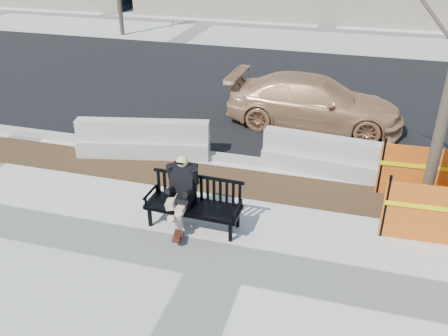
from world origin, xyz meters
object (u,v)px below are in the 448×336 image
(bench, at_px, (194,226))
(seated_man, at_px, (183,222))
(tree_fence, at_px, (420,218))
(jersey_barrier_right, at_px, (328,172))
(jersey_barrier_left, at_px, (145,155))
(sedan, at_px, (312,126))

(bench, distance_m, seated_man, 0.25)
(tree_fence, distance_m, jersey_barrier_right, 2.28)
(bench, relative_size, tree_fence, 0.29)
(bench, bearing_deg, jersey_barrier_right, 53.54)
(seated_man, bearing_deg, tree_fence, 19.64)
(jersey_barrier_left, distance_m, jersey_barrier_right, 4.30)
(bench, bearing_deg, jersey_barrier_left, 132.25)
(jersey_barrier_left, xyz_separation_m, jersey_barrier_right, (4.29, 0.32, 0.00))
(seated_man, xyz_separation_m, sedan, (1.77, 5.30, 0.00))
(jersey_barrier_right, bearing_deg, sedan, 109.78)
(sedan, bearing_deg, jersey_barrier_right, -163.44)
(seated_man, relative_size, tree_fence, 0.22)
(tree_fence, bearing_deg, jersey_barrier_left, 170.45)
(jersey_barrier_left, relative_size, jersey_barrier_right, 1.04)
(sedan, bearing_deg, seated_man, 163.71)
(jersey_barrier_left, height_order, jersey_barrier_right, jersey_barrier_left)
(seated_man, bearing_deg, jersey_barrier_left, 129.49)
(bench, xyz_separation_m, sedan, (1.53, 5.35, 0.00))
(tree_fence, bearing_deg, bench, -160.42)
(bench, relative_size, seated_man, 1.32)
(seated_man, bearing_deg, jersey_barrier_right, 50.04)
(tree_fence, relative_size, jersey_barrier_left, 1.97)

